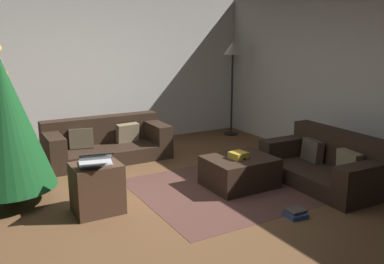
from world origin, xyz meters
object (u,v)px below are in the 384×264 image
(tv_remote, at_px, (243,158))
(christmas_tree, at_px, (5,122))
(laptop, at_px, (96,161))
(side_table, at_px, (97,188))
(book_stack, at_px, (295,213))
(ottoman, at_px, (240,172))
(couch_right, at_px, (328,164))
(gift_box, at_px, (239,155))
(corner_lamp, at_px, (233,56))
(couch_left, at_px, (106,143))

(tv_remote, bearing_deg, christmas_tree, -174.08)
(laptop, bearing_deg, tv_remote, -3.66)
(side_table, relative_size, book_stack, 2.40)
(ottoman, xyz_separation_m, laptop, (-1.86, 0.07, 0.42))
(couch_right, relative_size, gift_box, 8.14)
(gift_box, height_order, corner_lamp, corner_lamp)
(christmas_tree, bearing_deg, ottoman, -18.37)
(ottoman, relative_size, tv_remote, 5.36)
(book_stack, bearing_deg, laptop, 148.48)
(side_table, bearing_deg, tv_remote, -5.76)
(laptop, height_order, corner_lamp, corner_lamp)
(side_table, height_order, book_stack, side_table)
(couch_left, xyz_separation_m, christmas_tree, (-1.52, -1.16, 0.72))
(couch_left, xyz_separation_m, side_table, (-0.72, -1.90, 0.02))
(side_table, bearing_deg, couch_left, 69.21)
(gift_box, distance_m, corner_lamp, 3.09)
(christmas_tree, relative_size, laptop, 3.73)
(gift_box, xyz_separation_m, christmas_tree, (-2.60, 0.89, 0.54))
(tv_remote, xyz_separation_m, side_table, (-1.85, 0.19, -0.12))
(ottoman, relative_size, christmas_tree, 0.47)
(couch_left, relative_size, side_table, 3.40)
(couch_right, xyz_separation_m, corner_lamp, (0.47, 2.89, 1.28))
(laptop, bearing_deg, corner_lamp, 34.26)
(tv_remote, distance_m, laptop, 1.88)
(couch_left, height_order, gift_box, couch_left)
(christmas_tree, distance_m, corner_lamp, 4.49)
(couch_left, bearing_deg, christmas_tree, 37.98)
(side_table, bearing_deg, couch_right, -12.30)
(side_table, bearing_deg, book_stack, -33.24)
(gift_box, height_order, laptop, laptop)
(ottoman, relative_size, corner_lamp, 0.48)
(book_stack, xyz_separation_m, corner_lamp, (1.57, 3.45, 1.50))
(side_table, xyz_separation_m, book_stack, (1.82, -1.19, -0.24))
(couch_left, xyz_separation_m, book_stack, (1.10, -3.09, -0.22))
(couch_left, bearing_deg, laptop, 70.02)
(side_table, relative_size, laptop, 1.13)
(laptop, bearing_deg, couch_right, -10.97)
(couch_right, bearing_deg, tv_remote, 69.12)
(gift_box, distance_m, laptop, 1.83)
(gift_box, distance_m, book_stack, 1.11)
(couch_left, relative_size, book_stack, 8.16)
(side_table, bearing_deg, laptop, -102.42)
(tv_remote, relative_size, corner_lamp, 0.09)
(ottoman, relative_size, book_stack, 3.70)
(christmas_tree, distance_m, book_stack, 3.39)
(couch_right, height_order, laptop, laptop)
(corner_lamp, bearing_deg, tv_remote, -122.27)
(tv_remote, distance_m, christmas_tree, 2.86)
(couch_left, bearing_deg, ottoman, 119.38)
(couch_left, distance_m, corner_lamp, 2.98)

